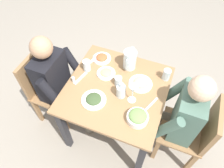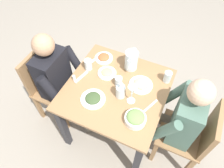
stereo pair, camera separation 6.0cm
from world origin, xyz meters
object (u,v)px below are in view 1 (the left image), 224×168
object	(u,v)px
water_pitcher	(130,60)
plate_fries	(106,73)
wine_glass	(133,90)
plate_beans	(141,83)
chair_near	(47,86)
water_glass_far_left	(118,81)
oil_carafe	(121,91)
salad_bowl	(138,117)
salt_shaker	(73,79)
water_glass_center	(87,65)
diner_near	(61,83)
water_glass_by_pitcher	(167,75)
diner_far	(174,115)
chair_far	(193,131)
dining_table	(116,96)
plate_rice_curry	(102,58)
plate_dolmas	(94,99)

from	to	relation	value
water_pitcher	plate_fries	distance (m)	0.25
water_pitcher	wine_glass	xyz separation A→B (m)	(0.35, 0.14, 0.05)
plate_beans	chair_near	bearing A→B (deg)	-78.58
water_glass_far_left	oil_carafe	distance (m)	0.12
salad_bowl	oil_carafe	xyz separation A→B (m)	(-0.17, -0.20, 0.01)
oil_carafe	salt_shaker	distance (m)	0.45
water_glass_center	salt_shaker	world-z (taller)	water_glass_center
plate_fries	diner_near	bearing A→B (deg)	-64.73
plate_beans	water_glass_by_pitcher	size ratio (longest dim) A/B	1.94
diner_far	water_pitcher	bearing A→B (deg)	-119.46
water_glass_far_left	water_glass_center	bearing A→B (deg)	-99.81
plate_fries	water_glass_by_pitcher	xyz separation A→B (m)	(-0.15, 0.52, 0.04)
salad_bowl	water_glass_center	distance (m)	0.69
diner_near	water_glass_center	xyz separation A→B (m)	(-0.17, 0.21, 0.16)
chair_far	diner_near	world-z (taller)	diner_near
dining_table	wine_glass	size ratio (longest dim) A/B	4.46
plate_fries	plate_rice_curry	world-z (taller)	plate_rice_curry
diner_far	plate_fries	size ratio (longest dim) A/B	6.65
salad_bowl	oil_carafe	bearing A→B (deg)	-130.50
plate_fries	water_glass_far_left	world-z (taller)	water_glass_far_left
salt_shaker	wine_glass	bearing A→B (deg)	90.39
plate_rice_curry	oil_carafe	size ratio (longest dim) A/B	1.08
water_pitcher	water_glass_far_left	world-z (taller)	water_pitcher
water_pitcher	dining_table	bearing A→B (deg)	-4.52
dining_table	salad_bowl	bearing A→B (deg)	49.08
diner_far	salad_bowl	distance (m)	0.38
plate_dolmas	water_glass_far_left	size ratio (longest dim) A/B	2.37
diner_near	plate_beans	distance (m)	0.76
plate_rice_curry	wine_glass	distance (m)	0.57
plate_dolmas	plate_fries	xyz separation A→B (m)	(-0.31, -0.02, -0.00)
plate_fries	plate_dolmas	bearing A→B (deg)	3.36
diner_near	plate_rice_curry	world-z (taller)	diner_near
chair_near	salt_shaker	world-z (taller)	chair_near
chair_near	plate_dolmas	distance (m)	0.68
plate_rice_curry	water_glass_far_left	bearing A→B (deg)	48.04
dining_table	salt_shaker	size ratio (longest dim) A/B	16.17
salt_shaker	dining_table	bearing A→B (deg)	100.62
diner_near	diner_far	xyz separation A→B (m)	(-0.06, 1.09, 0.00)
diner_near	diner_far	size ratio (longest dim) A/B	1.00
plate_beans	water_glass_center	world-z (taller)	water_glass_center
diner_far	plate_beans	xyz separation A→B (m)	(-0.13, -0.36, 0.13)
dining_table	salad_bowl	distance (m)	0.39
dining_table	diner_near	xyz separation A→B (m)	(0.07, -0.54, 0.02)
chair_far	diner_far	size ratio (longest dim) A/B	0.74
dining_table	water_glass_by_pitcher	bearing A→B (deg)	125.55
diner_near	salt_shaker	xyz separation A→B (m)	(0.00, 0.16, 0.14)
water_pitcher	oil_carafe	bearing A→B (deg)	6.90
water_glass_far_left	wine_glass	bearing A→B (deg)	55.24
chair_far	water_glass_center	world-z (taller)	chair_far
salad_bowl	water_glass_center	xyz separation A→B (m)	(-0.33, -0.60, 0.01)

